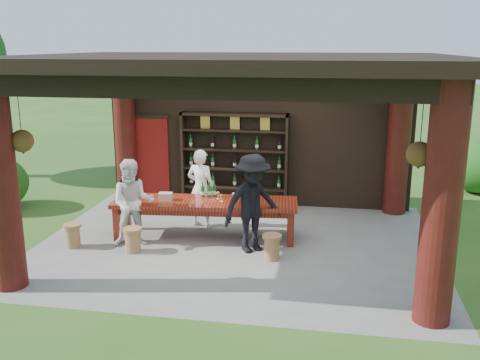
% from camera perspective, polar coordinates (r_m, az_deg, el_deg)
% --- Properties ---
extents(ground, '(90.00, 90.00, 0.00)m').
position_cam_1_polar(ground, '(10.23, -0.39, -6.80)').
color(ground, '#2D5119').
rests_on(ground, ground).
extents(pavilion, '(7.50, 6.00, 3.60)m').
position_cam_1_polar(pavilion, '(10.09, -0.05, 5.45)').
color(pavilion, slate).
rests_on(pavilion, ground).
extents(wine_shelf, '(2.47, 0.38, 2.17)m').
position_cam_1_polar(wine_shelf, '(12.32, -0.58, 2.16)').
color(wine_shelf, black).
rests_on(wine_shelf, ground).
extents(tasting_table, '(3.62, 1.25, 0.75)m').
position_cam_1_polar(tasting_table, '(10.38, -3.74, -2.81)').
color(tasting_table, '#55160C').
rests_on(tasting_table, ground).
extents(stool_near_left, '(0.35, 0.35, 0.45)m').
position_cam_1_polar(stool_near_left, '(9.96, -11.38, -6.21)').
color(stool_near_left, olive).
rests_on(stool_near_left, ground).
extents(stool_near_right, '(0.34, 0.34, 0.45)m').
position_cam_1_polar(stool_near_right, '(9.46, 3.42, -7.08)').
color(stool_near_right, olive).
rests_on(stool_near_right, ground).
extents(stool_far_left, '(0.34, 0.34, 0.45)m').
position_cam_1_polar(stool_far_left, '(10.46, -17.43, -5.60)').
color(stool_far_left, olive).
rests_on(stool_far_left, ground).
extents(host, '(0.66, 0.50, 1.62)m').
position_cam_1_polar(host, '(10.99, -4.20, -0.88)').
color(host, white).
rests_on(host, ground).
extents(guest_woman, '(0.96, 0.85, 1.65)m').
position_cam_1_polar(guest_woman, '(10.11, -11.34, -2.41)').
color(guest_woman, silver).
rests_on(guest_woman, ground).
extents(guest_man, '(1.33, 1.26, 1.80)m').
position_cam_1_polar(guest_man, '(9.61, 1.34, -2.53)').
color(guest_man, black).
rests_on(guest_man, ground).
extents(table_bottles, '(0.30, 0.17, 0.31)m').
position_cam_1_polar(table_bottles, '(10.57, -3.35, -0.97)').
color(table_bottles, '#194C1E').
rests_on(table_bottles, tasting_table).
extents(table_glasses, '(0.81, 0.24, 0.15)m').
position_cam_1_polar(table_glasses, '(10.29, -0.60, -1.83)').
color(table_glasses, silver).
rests_on(table_glasses, tasting_table).
extents(napkin_basket, '(0.28, 0.20, 0.14)m').
position_cam_1_polar(napkin_basket, '(10.45, -7.94, -1.74)').
color(napkin_basket, '#BF6672').
rests_on(napkin_basket, tasting_table).
extents(shrubs, '(14.20, 8.70, 1.36)m').
position_cam_1_polar(shrubs, '(10.78, 14.92, -3.18)').
color(shrubs, '#194C14').
rests_on(shrubs, ground).
extents(trees, '(22.23, 9.00, 4.80)m').
position_cam_1_polar(trees, '(11.13, 21.41, 11.71)').
color(trees, '#3F2819').
rests_on(trees, ground).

